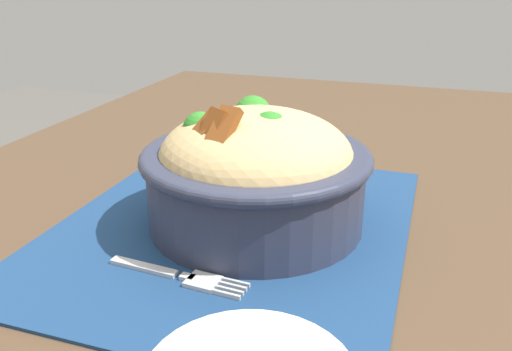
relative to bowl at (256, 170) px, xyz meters
name	(u,v)px	position (x,y,z in m)	size (l,w,h in m)	color
table	(240,276)	(-0.01, -0.02, -0.12)	(1.39, 0.79, 0.70)	#4C3826
placemat	(230,226)	(0.01, -0.02, -0.06)	(0.39, 0.33, 0.00)	navy
bowl	(256,170)	(0.00, 0.00, 0.00)	(0.26, 0.26, 0.13)	#2D3347
fork	(182,276)	(0.11, -0.02, -0.05)	(0.02, 0.13, 0.00)	#B8B8B8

